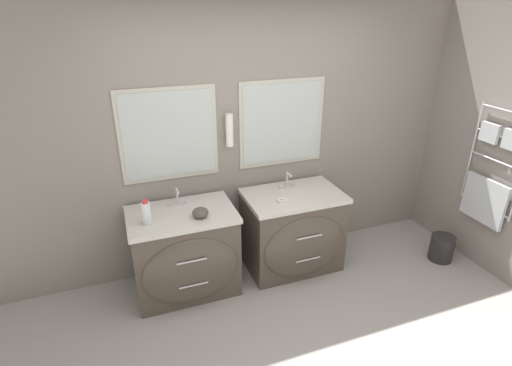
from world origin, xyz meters
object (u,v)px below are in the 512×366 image
Objects in this scene: vanity_left at (185,253)px; toiletry_bottle at (146,213)px; vanity_right at (294,232)px; waste_bin at (442,247)px; amenity_bowl at (200,213)px.

vanity_left is 0.59m from toiletry_bottle.
vanity_right is 3.45× the size of waste_bin.
toiletry_bottle is (-0.30, -0.06, 0.50)m from vanity_left.
toiletry_bottle reaches higher than waste_bin.
waste_bin is at bearing -7.16° from toiletry_bottle.
waste_bin is (2.47, -0.33, -0.71)m from amenity_bowl.
vanity_left is at bearing 146.81° from amenity_bowl.
toiletry_bottle is 0.45m from amenity_bowl.
amenity_bowl reaches higher than vanity_left.
vanity_right is 1.05m from amenity_bowl.
waste_bin is (1.52, -0.43, -0.27)m from vanity_right.
toiletry_bottle reaches higher than amenity_bowl.
vanity_right reaches higher than waste_bin.
vanity_left is at bearing 170.71° from waste_bin.
toiletry_bottle reaches higher than vanity_left.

